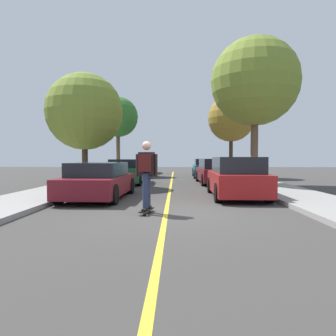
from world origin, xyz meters
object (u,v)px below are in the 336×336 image
(parked_car_left_nearest, at_px, (99,181))
(street_tree_left_nearest, at_px, (84,112))
(parked_car_left_farthest, at_px, (146,166))
(parked_car_right_nearest, at_px, (236,178))
(parked_car_left_near, at_px, (127,172))
(parked_car_right_near, at_px, (215,171))
(parked_car_right_far, at_px, (206,168))
(street_tree_left_near, at_px, (118,117))
(street_tree_right_near, at_px, (231,119))
(skateboard, at_px, (147,210))
(skateboarder, at_px, (146,171))
(street_tree_right_nearest, at_px, (255,82))
(parked_car_left_far, at_px, (139,169))

(parked_car_left_nearest, xyz_separation_m, street_tree_left_nearest, (-1.78, 4.33, 3.09))
(parked_car_left_farthest, relative_size, parked_car_right_nearest, 1.09)
(parked_car_left_near, xyz_separation_m, parked_car_right_near, (4.96, 0.15, 0.02))
(parked_car_right_far, xyz_separation_m, street_tree_left_nearest, (-6.74, -7.75, 3.05))
(parked_car_left_nearest, relative_size, street_tree_left_near, 0.73)
(parked_car_left_nearest, bearing_deg, parked_car_right_far, 67.67)
(parked_car_left_near, height_order, street_tree_right_near, street_tree_right_near)
(parked_car_right_nearest, bearing_deg, parked_car_left_near, 130.21)
(street_tree_right_near, height_order, skateboard, street_tree_right_near)
(parked_car_right_near, height_order, street_tree_left_near, street_tree_left_near)
(parked_car_left_nearest, height_order, parked_car_right_nearest, parked_car_right_nearest)
(street_tree_left_near, xyz_separation_m, street_tree_right_near, (8.52, -1.70, -0.34))
(parked_car_right_nearest, bearing_deg, parked_car_right_near, 89.98)
(parked_car_left_near, height_order, skateboarder, skateboarder)
(parked_car_left_farthest, height_order, parked_car_right_near, parked_car_right_near)
(street_tree_right_near, bearing_deg, street_tree_right_nearest, -90.00)
(parked_car_left_nearest, height_order, street_tree_left_near, street_tree_left_near)
(parked_car_left_near, relative_size, skateboard, 4.93)
(parked_car_left_farthest, bearing_deg, parked_car_left_nearest, -90.00)
(parked_car_left_farthest, height_order, street_tree_left_near, street_tree_left_near)
(parked_car_left_farthest, height_order, parked_car_right_nearest, parked_car_right_nearest)
(parked_car_right_near, relative_size, skateboarder, 2.61)
(street_tree_right_near, bearing_deg, parked_car_left_farthest, 137.50)
(street_tree_left_nearest, relative_size, street_tree_right_nearest, 0.74)
(parked_car_right_near, bearing_deg, parked_car_left_farthest, 113.65)
(parked_car_left_nearest, distance_m, parked_car_right_nearest, 4.98)
(street_tree_left_near, bearing_deg, parked_car_right_far, -10.09)
(street_tree_right_nearest, height_order, skateboard, street_tree_right_nearest)
(parked_car_left_near, height_order, skateboard, parked_car_left_near)
(parked_car_left_farthest, height_order, street_tree_right_nearest, street_tree_right_nearest)
(skateboard, bearing_deg, parked_car_left_near, 102.09)
(parked_car_right_near, relative_size, street_tree_left_near, 0.76)
(parked_car_left_nearest, xyz_separation_m, street_tree_left_near, (-1.78, 13.27, 3.99))
(street_tree_left_near, height_order, street_tree_right_nearest, street_tree_right_nearest)
(skateboarder, bearing_deg, street_tree_left_nearest, 117.17)
(parked_car_left_farthest, xyz_separation_m, street_tree_right_near, (6.74, -6.18, 3.63))
(parked_car_left_far, distance_m, street_tree_right_near, 7.68)
(parked_car_left_far, relative_size, parked_car_right_nearest, 0.98)
(skateboarder, bearing_deg, parked_car_left_near, 102.02)
(parked_car_right_far, bearing_deg, street_tree_right_near, -15.64)
(street_tree_left_near, height_order, skateboard, street_tree_left_near)
(parked_car_right_far, distance_m, street_tree_right_nearest, 8.70)
(parked_car_left_nearest, xyz_separation_m, parked_car_left_farthest, (0.00, 17.75, 0.01))
(parked_car_left_far, xyz_separation_m, skateboard, (1.98, -15.07, -0.54))
(parked_car_left_farthest, bearing_deg, street_tree_left_near, -111.70)
(skateboard, bearing_deg, parked_car_right_near, 72.37)
(parked_car_right_nearest, distance_m, skateboard, 4.54)
(street_tree_right_near, bearing_deg, parked_car_right_nearest, -99.07)
(parked_car_left_far, xyz_separation_m, parked_car_left_farthest, (-0.00, 5.64, 0.01))
(street_tree_left_nearest, relative_size, skateboard, 6.36)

